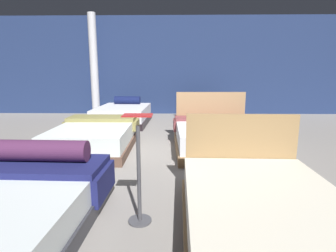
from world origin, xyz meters
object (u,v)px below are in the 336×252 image
Objects in this scene: bed_3 at (218,137)px; support_pillar at (94,66)px; bed_1 at (262,211)px; bed_4 at (123,115)px; bed_2 at (95,137)px; bed_5 at (203,117)px; price_sign at (139,182)px; bed_0 at (12,206)px.

bed_3 is 0.58× the size of support_pillar.
bed_1 is 0.95× the size of bed_4.
bed_5 reaches higher than bed_2.
support_pillar reaches higher than bed_5.
price_sign reaches higher than bed_1.
bed_4 is 1.07× the size of bed_5.
bed_1 is 1.00× the size of bed_2.
price_sign is (1.17, -5.43, 0.17)m from bed_4.
price_sign is (-1.18, 0.18, 0.21)m from bed_1.
bed_3 is 5.88m from support_pillar.
bed_1 reaches higher than bed_0.
bed_0 is at bearing -172.16° from price_sign.
bed_3 is 3.67m from bed_4.
bed_3 is at bearing -91.50° from bed_5.
bed_5 is at bearing 90.45° from bed_1.
bed_3 reaches higher than bed_4.
price_sign reaches higher than bed_5.
price_sign is (-1.21, -2.63, 0.17)m from bed_3.
support_pillar is at bearing 117.94° from bed_1.
price_sign reaches higher than bed_0.
bed_5 is at bearing 77.27° from price_sign.
bed_4 is at bearing 91.27° from bed_0.
bed_4 is 0.63× the size of support_pillar.
bed_3 is (0.03, 2.81, 0.04)m from bed_1.
bed_4 is 1.99× the size of price_sign.
bed_5 is at bearing 4.15° from bed_4.
price_sign reaches higher than bed_2.
bed_1 is 8.17m from support_pillar.
bed_4 is 2.42m from bed_5.
bed_5 is 1.86× the size of price_sign.
price_sign is 7.52m from support_pillar.
bed_2 is 0.59× the size of support_pillar.
bed_1 is (2.38, -0.01, -0.02)m from bed_0.
bed_3 is 0.92× the size of bed_4.
price_sign is at bearing -65.58° from bed_2.
bed_0 is at bearing -179.17° from bed_1.
bed_3 is 2.89m from bed_5.
bed_3 is at bearing 90.47° from bed_1.
support_pillar is at bearing 109.25° from price_sign.
bed_4 is at bearing 102.20° from price_sign.
bed_2 is (-2.40, 2.83, 0.02)m from bed_1.
bed_4 is at bearing 128.78° from bed_3.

